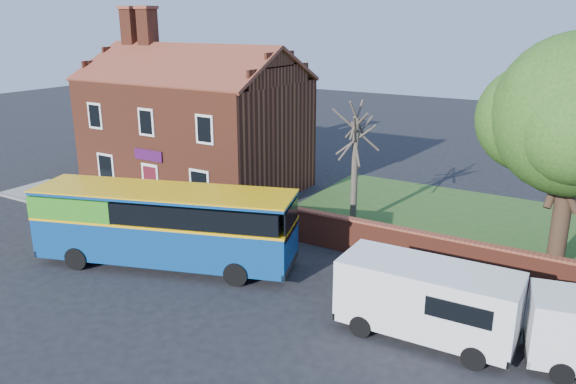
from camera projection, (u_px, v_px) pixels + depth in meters
The scene contains 9 objects.
ground at pixel (147, 285), 21.79m from camera, with size 120.00×120.00×0.00m, color black.
pavement at pixel (129, 211), 29.94m from camera, with size 18.00×3.50×0.12m, color gray.
kerb at pixel (103, 221), 28.50m from camera, with size 18.00×0.15×0.14m, color slate.
grass_strip at pixel (555, 241), 25.98m from camera, with size 26.00×12.00×0.04m, color #426B28.
shop_building at pixel (196, 132), 33.66m from camera, with size 12.30×8.13×10.50m.
boundary_wall at pixel (537, 274), 20.84m from camera, with size 22.00×0.38×1.60m.
bus at pixel (157, 222), 23.16m from camera, with size 11.03×6.00×3.27m.
van_near at pixel (427, 298), 17.87m from camera, with size 5.63×2.42×2.45m.
bare_tree at pixel (355, 167), 27.19m from camera, with size 2.22×2.64×5.92m.
Camera 1 is at (14.92, -14.07, 9.87)m, focal length 35.00 mm.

